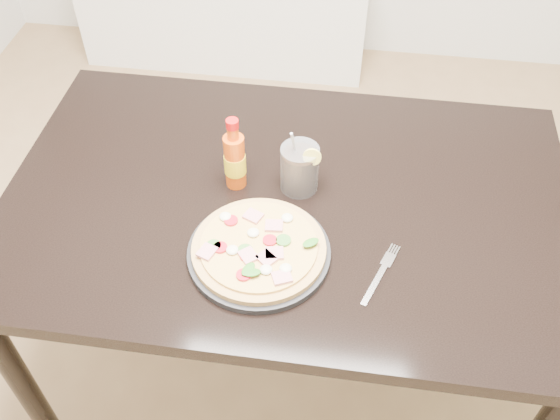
# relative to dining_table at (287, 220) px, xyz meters

# --- Properties ---
(dining_table) EXTENTS (1.40, 0.90, 0.75)m
(dining_table) POSITION_rel_dining_table_xyz_m (0.00, 0.00, 0.00)
(dining_table) COLOR black
(dining_table) RESTS_ON ground
(plate) EXTENTS (0.32, 0.32, 0.02)m
(plate) POSITION_rel_dining_table_xyz_m (-0.04, -0.19, 0.09)
(plate) COLOR black
(plate) RESTS_ON dining_table
(pizza) EXTENTS (0.30, 0.30, 0.03)m
(pizza) POSITION_rel_dining_table_xyz_m (-0.04, -0.19, 0.11)
(pizza) COLOR tan
(pizza) RESTS_ON plate
(hot_sauce_bottle) EXTENTS (0.06, 0.06, 0.20)m
(hot_sauce_bottle) POSITION_rel_dining_table_xyz_m (-0.13, 0.03, 0.16)
(hot_sauce_bottle) COLOR #D94D0C
(hot_sauce_bottle) RESTS_ON dining_table
(cola_cup) EXTENTS (0.10, 0.09, 0.18)m
(cola_cup) POSITION_rel_dining_table_xyz_m (0.02, 0.04, 0.14)
(cola_cup) COLOR black
(cola_cup) RESTS_ON dining_table
(fork) EXTENTS (0.08, 0.18, 0.00)m
(fork) POSITION_rel_dining_table_xyz_m (0.24, -0.20, 0.09)
(fork) COLOR silver
(fork) RESTS_ON dining_table
(media_console) EXTENTS (1.40, 0.34, 0.50)m
(media_console) POSITION_rel_dining_table_xyz_m (-0.54, 1.70, -0.42)
(media_console) COLOR white
(media_console) RESTS_ON ground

